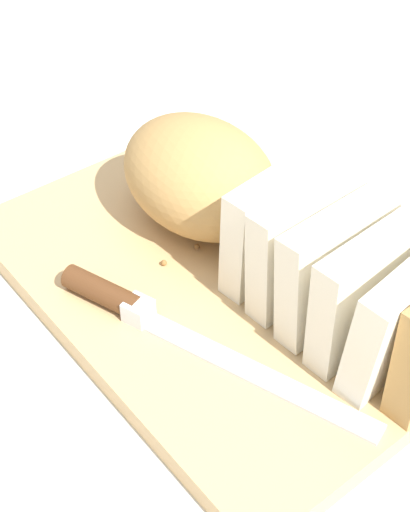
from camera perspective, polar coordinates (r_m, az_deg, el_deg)
ground_plane at (r=0.64m, az=0.00°, el=-3.30°), size 3.00×3.00×0.00m
cutting_board at (r=0.64m, az=0.00°, el=-2.67°), size 0.41×0.25×0.02m
bread_loaf at (r=0.61m, az=4.78°, el=2.71°), size 0.35×0.15×0.10m
bread_knife at (r=0.60m, az=-4.80°, el=-4.26°), size 0.27×0.11×0.02m
crumb_near_knife at (r=0.64m, az=-3.11°, el=-0.52°), size 0.01×0.01×0.01m
crumb_near_loaf at (r=0.66m, az=-0.62°, el=0.70°), size 0.00×0.00×0.00m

